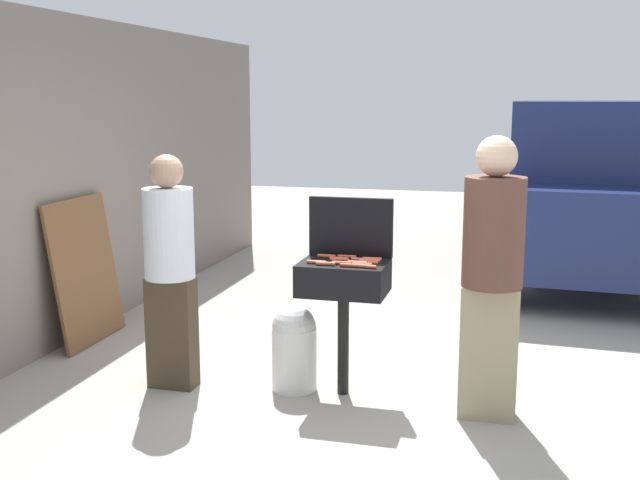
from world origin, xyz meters
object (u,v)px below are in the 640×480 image
Objects in this scene: hot_dog_0 at (316,262)px; hot_dog_8 at (347,257)px; parked_minivan at (596,189)px; leaning_board at (85,271)px; hot_dog_13 at (372,259)px; hot_dog_6 at (350,265)px; person_right at (492,269)px; person_left at (170,263)px; propane_tank at (294,346)px; hot_dog_7 at (369,262)px; bbq_grill at (344,283)px; hot_dog_3 at (326,264)px; hot_dog_14 at (370,261)px; hot_dog_5 at (361,260)px; hot_dog_9 at (327,256)px; hot_dog_10 at (362,264)px; hot_dog_12 at (342,263)px; hot_dog_4 at (339,259)px; hot_dog_1 at (340,260)px; hot_dog_11 at (367,266)px; hot_dog_2 at (357,263)px.

hot_dog_8 is (0.16, 0.23, 0.00)m from hot_dog_0.
parked_minivan is 5.74m from leaning_board.
hot_dog_6 is at bearing -114.34° from hot_dog_13.
person_left is at bearing 17.27° from person_right.
hot_dog_0 is at bearing -18.09° from leaning_board.
hot_dog_6 is at bearing -17.20° from propane_tank.
hot_dog_7 and hot_dog_8 have the same top height.
bbq_grill is 0.26m from hot_dog_13.
hot_dog_8 is at bearing 29.55° from person_left.
hot_dog_14 is (0.27, 0.16, 0.00)m from hot_dog_3.
hot_dog_5 is at bearing 80.36° from hot_dog_6.
hot_dog_14 is 2.66m from leaning_board.
hot_dog_8 is (-0.08, 0.27, 0.00)m from hot_dog_6.
hot_dog_9 is 0.36m from hot_dog_10.
hot_dog_9 is 1.00× the size of hot_dog_12.
hot_dog_4 is at bearing 144.09° from hot_dog_10.
hot_dog_10 is (-0.03, -0.08, 0.00)m from hot_dog_7.
hot_dog_7 is at bearing -47.07° from hot_dog_5.
hot_dog_8 is (-0.18, 0.15, 0.00)m from hot_dog_7.
bbq_grill is at bearing 95.00° from hot_dog_12.
hot_dog_7 and hot_dog_13 have the same top height.
hot_dog_5 and hot_dog_7 have the same top height.
hot_dog_6 is (0.17, -0.01, 0.00)m from hot_dog_3.
person_right is (0.93, -0.02, 0.03)m from hot_dog_6.
hot_dog_1 is 0.15m from hot_dog_5.
hot_dog_10 is (0.15, -0.22, 0.00)m from hot_dog_8.
hot_dog_0 is 1.00× the size of hot_dog_4.
hot_dog_13 is (0.23, 0.05, 0.00)m from hot_dog_4.
hot_dog_0 is at bearing 172.85° from hot_dog_11.
hot_dog_9 is at bearing 128.09° from hot_dog_12.
hot_dog_10 is at bearing 32.83° from hot_dog_6.
hot_dog_9 is at bearing 143.23° from bbq_grill.
hot_dog_9 reaches higher than propane_tank.
hot_dog_10 is 1.00× the size of hot_dog_14.
hot_dog_12 is (0.05, -0.13, 0.00)m from hot_dog_4.
hot_dog_9 and hot_dog_11 have the same top height.
hot_dog_2 and hot_dog_4 have the same top height.
hot_dog_6 is 0.93m from person_right.
hot_dog_5 reaches higher than bbq_grill.
parked_minivan reaches higher than hot_dog_5.
hot_dog_3 is 0.03× the size of parked_minivan.
hot_dog_8 is 0.19m from hot_dog_13.
hot_dog_1 is at bearing 124.66° from hot_dog_6.
hot_dog_1 is 1.00× the size of hot_dog_5.
hot_dog_14 is at bearing -28.05° from hot_dog_8.
parked_minivan is (1.79, 4.47, 0.06)m from hot_dog_11.
hot_dog_11 is at bearing 16.73° from person_left.
hot_dog_3 is at bearing -157.18° from hot_dog_7.
hot_dog_14 is at bearing 57.84° from hot_dog_6.
bbq_grill is at bearing 55.36° from hot_dog_3.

